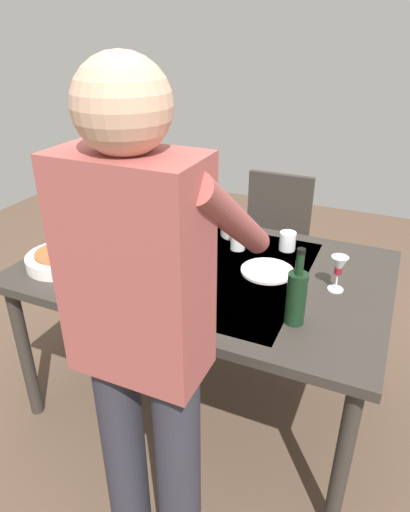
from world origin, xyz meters
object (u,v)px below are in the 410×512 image
(chair_near, at_px, (273,239))
(wine_bottle, at_px, (296,296))
(side_bowl_salad, at_px, (238,228))
(serving_bowl_pasta, at_px, (61,259))
(dining_table, at_px, (205,280))
(wine_glass_left, at_px, (339,267))
(water_cup_far_left, at_px, (288,241))
(dinner_plate_near, at_px, (267,271))
(person_server, at_px, (145,336))
(water_cup_near_left, at_px, (91,229))
(water_cup_near_right, at_px, (238,239))

(chair_near, height_order, wine_bottle, wine_bottle)
(side_bowl_salad, bearing_deg, serving_bowl_pasta, 46.25)
(dining_table, bearing_deg, serving_bowl_pasta, 23.39)
(chair_near, xyz_separation_m, wine_glass_left, (-0.50, 0.86, 0.34))
(water_cup_far_left, relative_size, side_bowl_salad, 0.50)
(chair_near, bearing_deg, wine_bottle, 109.22)
(wine_glass_left, distance_m, dinner_plate_near, 0.31)
(person_server, relative_size, water_cup_near_left, 16.41)
(wine_bottle, bearing_deg, chair_near, -70.78)
(wine_bottle, relative_size, water_cup_far_left, 3.31)
(person_server, height_order, dinner_plate_near, person_server)
(wine_bottle, xyz_separation_m, serving_bowl_pasta, (1.06, -0.00, -0.08))
(dining_table, relative_size, chair_near, 1.74)
(water_cup_far_left, distance_m, dinner_plate_near, 0.25)
(dinner_plate_near, bearing_deg, side_bowl_salad, -51.62)
(person_server, bearing_deg, dining_table, -78.27)
(wine_glass_left, height_order, serving_bowl_pasta, wine_glass_left)
(water_cup_near_right, distance_m, serving_bowl_pasta, 0.82)
(dining_table, distance_m, water_cup_far_left, 0.44)
(water_cup_near_right, bearing_deg, water_cup_far_left, -157.51)
(dining_table, height_order, water_cup_near_left, water_cup_near_left)
(chair_near, distance_m, wine_glass_left, 1.05)
(serving_bowl_pasta, relative_size, dinner_plate_near, 1.30)
(dining_table, bearing_deg, person_server, 101.73)
(water_cup_near_left, height_order, dinner_plate_near, water_cup_near_left)
(water_cup_near_left, relative_size, water_cup_near_right, 0.99)
(person_server, xyz_separation_m, wine_glass_left, (-0.41, -0.80, -0.09))
(water_cup_near_right, relative_size, water_cup_far_left, 1.17)
(wine_bottle, distance_m, serving_bowl_pasta, 1.06)
(wine_glass_left, distance_m, water_cup_far_left, 0.40)
(water_cup_far_left, bearing_deg, water_cup_near_left, 16.47)
(wine_glass_left, bearing_deg, chair_near, -59.86)
(chair_near, relative_size, water_cup_near_left, 8.84)
(chair_near, height_order, wine_glass_left, chair_near)
(wine_glass_left, xyz_separation_m, dinner_plate_near, (0.30, -0.03, -0.10))
(water_cup_near_left, distance_m, water_cup_far_left, 0.97)
(wine_bottle, distance_m, side_bowl_salad, 0.78)
(serving_bowl_pasta, relative_size, side_bowl_salad, 1.67)
(person_server, relative_size, wine_glass_left, 11.19)
(dining_table, bearing_deg, wine_bottle, 151.14)
(water_cup_near_left, bearing_deg, chair_near, -129.42)
(wine_glass_left, bearing_deg, dinner_plate_near, -5.77)
(wine_glass_left, bearing_deg, side_bowl_salad, -32.44)
(side_bowl_salad, bearing_deg, water_cup_near_left, 27.64)
(dining_table, height_order, water_cup_near_right, water_cup_near_right)
(serving_bowl_pasta, bearing_deg, dinner_plate_near, -159.92)
(water_cup_far_left, height_order, side_bowl_salad, water_cup_far_left)
(person_server, relative_size, side_bowl_salad, 9.38)
(wine_bottle, bearing_deg, water_cup_near_left, -14.91)
(wine_bottle, height_order, dinner_plate_near, wine_bottle)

